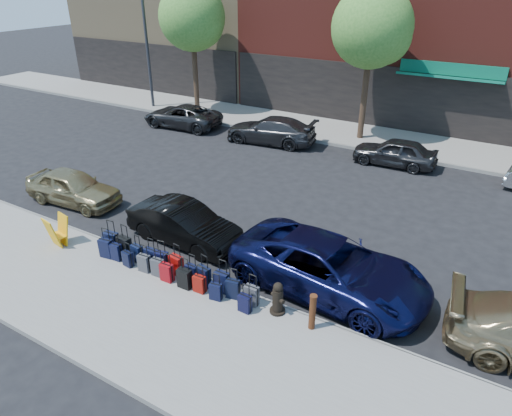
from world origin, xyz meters
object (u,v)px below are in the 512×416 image
Objects in this scene: car_far_1 at (271,130)px; car_near_1 at (184,224)px; bollard at (313,311)px; display_rack at (57,231)px; fire_hydrant at (278,299)px; tree_left at (194,19)px; car_far_2 at (395,152)px; streetlight at (148,31)px; tree_center at (375,30)px; car_far_0 at (182,116)px; suitcase_front_5 at (176,265)px; car_near_2 at (329,267)px; car_near_0 at (73,187)px.

car_near_1 is at bearing 5.88° from car_far_1.
car_far_1 is (-7.52, 11.67, 0.01)m from bollard.
fire_hydrant is at bearing 15.00° from display_rack.
tree_left is 20.66m from bollard.
car_near_1 reaches higher than car_far_2.
bollard is (17.00, -13.67, -4.01)m from streetlight.
car_far_2 is (4.04, 10.02, -0.02)m from car_near_1.
car_far_1 reaches higher than car_near_1.
car_far_2 is at bearing 69.92° from display_rack.
bollard is 11.89m from car_far_2.
tree_center reaches higher than car_far_0.
tree_left is 7.41× the size of display_rack.
suitcase_front_5 is 3.24m from fire_hydrant.
suitcase_front_5 is at bearing 33.57° from car_far_0.
car_near_2 reaches higher than car_far_0.
streetlight is 8.15× the size of display_rack.
car_far_2 reaches higher than car_far_0.
tree_left is 8.52m from car_far_1.
car_near_0 is at bearing 91.64° from car_near_1.
suitcase_front_5 is 0.25× the size of car_near_0.
suitcase_front_5 is at bearing -55.45° from tree_left.
car_near_0 is at bearing -119.68° from tree_center.
tree_center is at bearing 103.92° from bollard.
tree_left is at bearing -165.82° from car_far_0.
streetlight is at bearing 163.48° from fire_hydrant.
car_near_0 is at bearing -24.69° from car_far_1.
streetlight reaches higher than car_far_0.
streetlight is 10.48m from car_far_1.
bollard is 1.00× the size of display_rack.
tree_center is at bearing 81.96° from display_rack.
streetlight is 20.87m from car_near_2.
display_rack is at bearing -32.41° from car_far_2.
tree_center reaches higher than suitcase_front_5.
tree_left is at bearing 13.39° from streetlight.
tree_left is at bearing 37.79° from car_near_1.
tree_center is 11.06m from car_far_0.
streetlight reaches higher than fire_hydrant.
tree_center is 7.43× the size of bollard.
bollard reaches higher than fire_hydrant.
car_far_0 is 5.59m from car_far_1.
tree_center is 13.48m from streetlight.
bollard is at bearing 25.94° from car_far_1.
car_near_0 reaches higher than car_far_0.
suitcase_front_5 is at bearing 9.01° from car_far_1.
car_near_0 reaches higher than car_near_1.
car_far_1 is at bearing 143.21° from fire_hydrant.
car_near_2 reaches higher than display_rack.
bollard is 10.83m from car_near_0.
car_near_2 is at bearing 3.10° from car_far_2.
display_rack is 0.21× the size of car_far_1.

